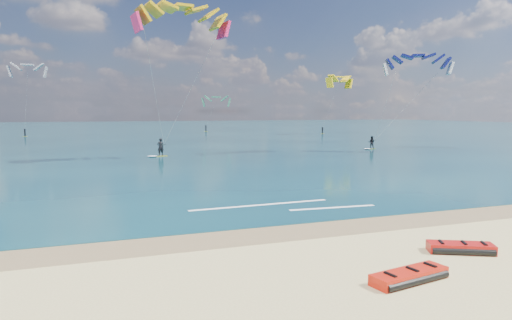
{
  "coord_description": "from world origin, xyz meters",
  "views": [
    {
      "loc": [
        -5.69,
        -13.11,
        4.76
      ],
      "look_at": [
        1.87,
        8.0,
        2.35
      ],
      "focal_mm": 32.0,
      "sensor_mm": 36.0,
      "label": 1
    }
  ],
  "objects_px": {
    "packed_kite_mid": "(460,252)",
    "kitesurfer_far": "(396,96)",
    "packed_kite_left": "(409,281)",
    "kitesurfer_main": "(172,72)"
  },
  "relations": [
    {
      "from": "packed_kite_mid",
      "to": "kitesurfer_far",
      "type": "relative_size",
      "value": 0.18
    },
    {
      "from": "packed_kite_left",
      "to": "kitesurfer_far",
      "type": "distance_m",
      "value": 44.4
    },
    {
      "from": "packed_kite_left",
      "to": "kitesurfer_far",
      "type": "bearing_deg",
      "value": 44.21
    },
    {
      "from": "packed_kite_left",
      "to": "kitesurfer_main",
      "type": "xyz_separation_m",
      "value": [
        -0.76,
        35.1,
        8.51
      ]
    },
    {
      "from": "packed_kite_left",
      "to": "kitesurfer_main",
      "type": "bearing_deg",
      "value": 81.37
    },
    {
      "from": "kitesurfer_main",
      "to": "kitesurfer_far",
      "type": "bearing_deg",
      "value": -15.48
    },
    {
      "from": "kitesurfer_main",
      "to": "kitesurfer_far",
      "type": "relative_size",
      "value": 1.29
    },
    {
      "from": "packed_kite_left",
      "to": "packed_kite_mid",
      "type": "height_order",
      "value": "packed_kite_mid"
    },
    {
      "from": "packed_kite_left",
      "to": "packed_kite_mid",
      "type": "xyz_separation_m",
      "value": [
        3.35,
        1.6,
        0.0
      ]
    },
    {
      "from": "packed_kite_mid",
      "to": "kitesurfer_main",
      "type": "relative_size",
      "value": 0.14
    }
  ]
}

